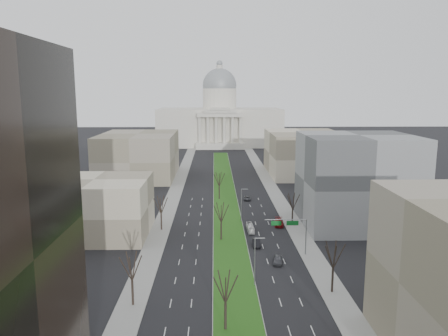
{
  "coord_description": "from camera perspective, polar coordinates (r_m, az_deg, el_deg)",
  "views": [
    {
      "loc": [
        -3.55,
        -19.88,
        35.11
      ],
      "look_at": [
        -0.71,
        107.84,
        12.66
      ],
      "focal_mm": 35.0,
      "sensor_mm": 36.0,
      "label": 1
    }
  ],
  "objects": [
    {
      "name": "ground",
      "position": [
        144.26,
        0.17,
        -4.12
      ],
      "size": [
        600.0,
        600.0,
        0.0
      ],
      "primitive_type": "plane",
      "color": "black",
      "rests_on": "ground"
    },
    {
      "name": "median",
      "position": [
        143.26,
        0.18,
        -4.18
      ],
      "size": [
        8.0,
        222.03,
        0.2
      ],
      "color": "#999993",
      "rests_on": "ground"
    },
    {
      "name": "sidewalk_left",
      "position": [
        120.91,
        -7.9,
        -6.97
      ],
      "size": [
        5.0,
        330.0,
        0.15
      ],
      "primitive_type": "cube",
      "color": "gray",
      "rests_on": "ground"
    },
    {
      "name": "sidewalk_right",
      "position": [
        121.93,
        8.78,
        -6.85
      ],
      "size": [
        5.0,
        330.0,
        0.15
      ],
      "primitive_type": "cube",
      "color": "gray",
      "rests_on": "ground"
    },
    {
      "name": "capitol",
      "position": [
        290.1,
        -0.58,
        6.25
      ],
      "size": [
        80.0,
        46.0,
        55.0
      ],
      "color": "beige",
      "rests_on": "ground"
    },
    {
      "name": "building_beige_left",
      "position": [
        112.5,
        -16.47,
        -4.92
      ],
      "size": [
        26.0,
        22.0,
        14.0
      ],
      "primitive_type": "cube",
      "color": "gray",
      "rests_on": "ground"
    },
    {
      "name": "building_grey_right",
      "position": [
        120.25,
        16.95,
        -1.55
      ],
      "size": [
        28.0,
        26.0,
        24.0
      ],
      "primitive_type": "cube",
      "color": "#57595B",
      "rests_on": "ground"
    },
    {
      "name": "building_far_left",
      "position": [
        184.46,
        -11.08,
        1.64
      ],
      "size": [
        30.0,
        40.0,
        18.0
      ],
      "primitive_type": "cube",
      "color": "gray",
      "rests_on": "ground"
    },
    {
      "name": "building_far_right",
      "position": [
        190.65,
        10.41,
        1.93
      ],
      "size": [
        30.0,
        40.0,
        18.0
      ],
      "primitive_type": "cube",
      "color": "gray",
      "rests_on": "ground"
    },
    {
      "name": "tree_left_mid",
      "position": [
        74.73,
        -11.99,
        -12.36
      ],
      "size": [
        5.4,
        5.4,
        9.72
      ],
      "color": "black",
      "rests_on": "ground"
    },
    {
      "name": "tree_left_far",
      "position": [
        112.35,
        -8.24,
        -4.71
      ],
      "size": [
        5.28,
        5.28,
        9.5
      ],
      "color": "black",
      "rests_on": "ground"
    },
    {
      "name": "tree_right_mid",
      "position": [
        79.87,
        14.13,
        -10.84
      ],
      "size": [
        5.52,
        5.52,
        9.94
      ],
      "color": "black",
      "rests_on": "ground"
    },
    {
      "name": "tree_right_far",
      "position": [
        117.32,
        8.98,
        -4.26
      ],
      "size": [
        5.04,
        5.04,
        9.07
      ],
      "color": "black",
      "rests_on": "ground"
    },
    {
      "name": "tree_median_a",
      "position": [
        66.17,
        0.19,
        -15.17
      ],
      "size": [
        5.4,
        5.4,
        9.72
      ],
      "color": "black",
      "rests_on": "ground"
    },
    {
      "name": "tree_median_b",
      "position": [
        103.77,
        -0.37,
        -5.75
      ],
      "size": [
        5.4,
        5.4,
        9.72
      ],
      "color": "black",
      "rests_on": "ground"
    },
    {
      "name": "tree_median_c",
      "position": [
        142.68,
        -0.63,
        -1.4
      ],
      "size": [
        5.4,
        5.4,
        9.72
      ],
      "color": "black",
      "rests_on": "ground"
    },
    {
      "name": "streetlamp_median_b",
      "position": [
        81.11,
        4.08,
        -12.0
      ],
      "size": [
        1.9,
        0.2,
        9.16
      ],
      "color": "gray",
      "rests_on": "ground"
    },
    {
      "name": "streetlamp_median_c",
      "position": [
        119.03,
        2.3,
        -4.79
      ],
      "size": [
        1.9,
        0.2,
        9.16
      ],
      "color": "gray",
      "rests_on": "ground"
    },
    {
      "name": "mast_arm_signs",
      "position": [
        95.99,
        9.09,
        -7.75
      ],
      "size": [
        9.12,
        0.24,
        8.09
      ],
      "color": "gray",
      "rests_on": "ground"
    },
    {
      "name": "car_grey_near",
      "position": [
        92.9,
        7.04,
        -11.79
      ],
      "size": [
        2.64,
        4.92,
        1.59
      ],
      "primitive_type": "imported",
      "rotation": [
        0.0,
        0.0,
        -0.17
      ],
      "color": "#44444A",
      "rests_on": "ground"
    },
    {
      "name": "car_black",
      "position": [
        102.15,
        4.25,
        -9.69
      ],
      "size": [
        1.86,
        4.92,
        1.6
      ],
      "primitive_type": "imported",
      "rotation": [
        0.0,
        0.0,
        -0.03
      ],
      "color": "black",
      "rests_on": "ground"
    },
    {
      "name": "car_red",
      "position": [
        117.51,
        7.18,
        -7.08
      ],
      "size": [
        2.92,
        5.92,
        1.66
      ],
      "primitive_type": "imported",
      "rotation": [
        0.0,
        0.0,
        -0.11
      ],
      "color": "maroon",
      "rests_on": "ground"
    },
    {
      "name": "car_grey_far",
      "position": [
        143.54,
        3.06,
        -3.96
      ],
      "size": [
        2.22,
        4.48,
        1.22
      ],
      "primitive_type": "imported",
      "rotation": [
        0.0,
        0.0,
        -0.05
      ],
      "color": "#424348",
      "rests_on": "ground"
    },
    {
      "name": "box_van",
      "position": [
        112.08,
        3.45,
        -7.82
      ],
      "size": [
        1.72,
        6.49,
        1.79
      ],
      "primitive_type": "imported",
      "rotation": [
        0.0,
        0.0,
        0.03
      ],
      "color": "silver",
      "rests_on": "ground"
    }
  ]
}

